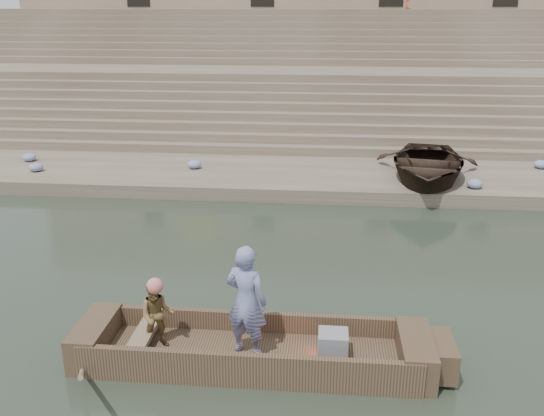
# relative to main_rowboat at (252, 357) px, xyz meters

# --- Properties ---
(ground) EXTENTS (120.00, 120.00, 0.00)m
(ground) POSITION_rel_main_rowboat_xyz_m (-0.63, 1.91, -0.11)
(ground) COLOR #263125
(ground) RESTS_ON ground
(lower_landing) EXTENTS (32.00, 4.00, 0.40)m
(lower_landing) POSITION_rel_main_rowboat_xyz_m (-0.63, 9.91, 0.09)
(lower_landing) COLOR gray
(lower_landing) RESTS_ON ground
(mid_landing) EXTENTS (32.00, 3.00, 2.80)m
(mid_landing) POSITION_rel_main_rowboat_xyz_m (-0.63, 17.41, 1.29)
(mid_landing) COLOR gray
(mid_landing) RESTS_ON ground
(upper_landing) EXTENTS (32.00, 3.00, 5.20)m
(upper_landing) POSITION_rel_main_rowboat_xyz_m (-0.63, 24.41, 2.49)
(upper_landing) COLOR gray
(upper_landing) RESTS_ON ground
(ghat_steps) EXTENTS (32.00, 11.00, 5.20)m
(ghat_steps) POSITION_rel_main_rowboat_xyz_m (-0.63, 19.10, 1.69)
(ghat_steps) COLOR gray
(ghat_steps) RESTS_ON ground
(building_wall) EXTENTS (32.00, 5.07, 11.20)m
(building_wall) POSITION_rel_main_rowboat_xyz_m (-0.63, 28.41, 5.49)
(building_wall) COLOR gray
(building_wall) RESTS_ON ground
(main_rowboat) EXTENTS (5.00, 1.30, 0.22)m
(main_rowboat) POSITION_rel_main_rowboat_xyz_m (0.00, 0.00, 0.00)
(main_rowboat) COLOR brown
(main_rowboat) RESTS_ON ground
(rowboat_trim) EXTENTS (6.04, 2.63, 1.80)m
(rowboat_trim) POSITION_rel_main_rowboat_xyz_m (0.21, -0.01, 0.20)
(rowboat_trim) COLOR brown
(rowboat_trim) RESTS_ON ground
(standing_man) EXTENTS (0.77, 0.62, 1.82)m
(standing_man) POSITION_rel_main_rowboat_xyz_m (-0.06, -0.05, 1.02)
(standing_man) COLOR navy
(standing_man) RESTS_ON main_rowboat
(rowing_man) EXTENTS (0.63, 0.53, 1.13)m
(rowing_man) POSITION_rel_main_rowboat_xyz_m (-1.50, 0.01, 0.67)
(rowing_man) COLOR #2A8032
(rowing_man) RESTS_ON main_rowboat
(television) EXTENTS (0.46, 0.42, 0.40)m
(television) POSITION_rel_main_rowboat_xyz_m (1.27, 0.00, 0.31)
(television) COLOR gray
(television) RESTS_ON main_rowboat
(beached_rowboat) EXTENTS (3.89, 4.96, 0.93)m
(beached_rowboat) POSITION_rel_main_rowboat_xyz_m (4.14, 9.47, 0.76)
(beached_rowboat) COLOR #2D2116
(beached_rowboat) RESTS_ON lower_landing
(cloth_bundles) EXTENTS (17.35, 2.84, 0.26)m
(cloth_bundles) POSITION_rel_main_rowboat_xyz_m (-1.33, 9.84, 0.42)
(cloth_bundles) COLOR #3F5999
(cloth_bundles) RESTS_ON lower_landing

